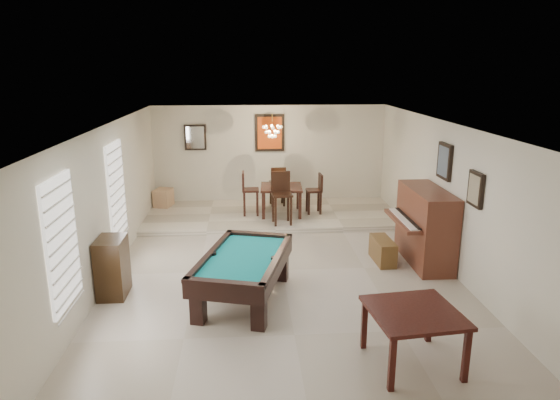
{
  "coord_description": "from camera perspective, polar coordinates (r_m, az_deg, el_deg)",
  "views": [
    {
      "loc": [
        -0.62,
        -8.34,
        3.57
      ],
      "look_at": [
        0.0,
        0.6,
        1.15
      ],
      "focal_mm": 32.0,
      "sensor_mm": 36.0,
      "label": 1
    }
  ],
  "objects": [
    {
      "name": "ground_plane",
      "position": [
        9.09,
        0.26,
        -8.07
      ],
      "size": [
        6.0,
        9.0,
        0.02
      ],
      "primitive_type": "cube",
      "color": "beige"
    },
    {
      "name": "wall_back",
      "position": [
        13.05,
        -1.19,
        5.09
      ],
      "size": [
        6.0,
        0.04,
        2.6
      ],
      "primitive_type": "cube",
      "color": "silver",
      "rests_on": "ground_plane"
    },
    {
      "name": "wall_front",
      "position": [
        4.5,
        4.65,
        -15.22
      ],
      "size": [
        6.0,
        0.04,
        2.6
      ],
      "primitive_type": "cube",
      "color": "silver",
      "rests_on": "ground_plane"
    },
    {
      "name": "wall_left",
      "position": [
        8.96,
        -19.23,
        -0.42
      ],
      "size": [
        0.04,
        9.0,
        2.6
      ],
      "primitive_type": "cube",
      "color": "silver",
      "rests_on": "ground_plane"
    },
    {
      "name": "wall_right",
      "position": [
        9.37,
        18.9,
        0.26
      ],
      "size": [
        0.04,
        9.0,
        2.6
      ],
      "primitive_type": "cube",
      "color": "silver",
      "rests_on": "ground_plane"
    },
    {
      "name": "ceiling",
      "position": [
        8.42,
        0.29,
        8.5
      ],
      "size": [
        6.0,
        9.0,
        0.04
      ],
      "primitive_type": "cube",
      "color": "white",
      "rests_on": "wall_back"
    },
    {
      "name": "dining_step",
      "position": [
        12.12,
        -0.87,
        -1.72
      ],
      "size": [
        6.0,
        2.5,
        0.12
      ],
      "primitive_type": "cube",
      "color": "beige",
      "rests_on": "ground_plane"
    },
    {
      "name": "window_left_front",
      "position": [
        6.92,
        -23.67,
        -4.48
      ],
      "size": [
        0.06,
        1.0,
        1.7
      ],
      "primitive_type": "cube",
      "color": "white",
      "rests_on": "wall_left"
    },
    {
      "name": "window_left_rear",
      "position": [
        9.49,
        -18.19,
        1.13
      ],
      "size": [
        0.06,
        1.0,
        1.7
      ],
      "primitive_type": "cube",
      "color": "white",
      "rests_on": "wall_left"
    },
    {
      "name": "pool_table",
      "position": [
        7.91,
        -4.16,
        -8.91
      ],
      "size": [
        1.67,
        2.36,
        0.71
      ],
      "primitive_type": null,
      "rotation": [
        0.0,
        0.0,
        -0.26
      ],
      "color": "black",
      "rests_on": "ground_plane"
    },
    {
      "name": "square_table",
      "position": [
        6.52,
        14.89,
        -14.93
      ],
      "size": [
        1.16,
        1.16,
        0.72
      ],
      "primitive_type": null,
      "rotation": [
        0.0,
        0.0,
        0.11
      ],
      "color": "black",
      "rests_on": "ground_plane"
    },
    {
      "name": "upright_piano",
      "position": [
        9.56,
        15.37,
        -2.92
      ],
      "size": [
        0.94,
        1.68,
        1.4
      ],
      "primitive_type": null,
      "color": "brown",
      "rests_on": "ground_plane"
    },
    {
      "name": "piano_bench",
      "position": [
        9.58,
        11.65,
        -5.67
      ],
      "size": [
        0.34,
        0.81,
        0.44
      ],
      "primitive_type": "cube",
      "rotation": [
        0.0,
        0.0,
        0.04
      ],
      "color": "brown",
      "rests_on": "ground_plane"
    },
    {
      "name": "apothecary_chest",
      "position": [
        8.42,
        -18.61,
        -7.28
      ],
      "size": [
        0.42,
        0.64,
        0.95
      ],
      "primitive_type": "cube",
      "color": "black",
      "rests_on": "ground_plane"
    },
    {
      "name": "dining_table",
      "position": [
        11.9,
        0.15,
        0.27
      ],
      "size": [
        1.02,
        1.02,
        0.8
      ],
      "primitive_type": null,
      "rotation": [
        0.0,
        0.0,
        -0.05
      ],
      "color": "black",
      "rests_on": "dining_step"
    },
    {
      "name": "flower_vase",
      "position": [
        11.77,
        0.15,
        2.75
      ],
      "size": [
        0.17,
        0.17,
        0.25
      ],
      "primitive_type": null,
      "rotation": [
        0.0,
        0.0,
        0.21
      ],
      "color": "#A30E1A",
      "rests_on": "dining_table"
    },
    {
      "name": "dining_chair_south",
      "position": [
        11.12,
        0.23,
        0.17
      ],
      "size": [
        0.47,
        0.47,
        1.17
      ],
      "primitive_type": null,
      "rotation": [
        0.0,
        0.0,
        0.1
      ],
      "color": "black",
      "rests_on": "dining_step"
    },
    {
      "name": "dining_chair_north",
      "position": [
        12.64,
        -0.31,
        1.64
      ],
      "size": [
        0.41,
        0.41,
        1.01
      ],
      "primitive_type": null,
      "rotation": [
        0.0,
        0.0,
        3.25
      ],
      "color": "black",
      "rests_on": "dining_step"
    },
    {
      "name": "dining_chair_west",
      "position": [
        11.85,
        -3.37,
        0.77
      ],
      "size": [
        0.39,
        0.39,
        1.04
      ],
      "primitive_type": null,
      "rotation": [
        0.0,
        0.0,
        1.57
      ],
      "color": "black",
      "rests_on": "dining_step"
    },
    {
      "name": "dining_chair_east",
      "position": [
        11.98,
        3.88,
        0.73
      ],
      "size": [
        0.37,
        0.37,
        0.96
      ],
      "primitive_type": null,
      "rotation": [
        0.0,
        0.0,
        -1.52
      ],
      "color": "black",
      "rests_on": "dining_step"
    },
    {
      "name": "corner_bench",
      "position": [
        12.96,
        -13.19,
        0.26
      ],
      "size": [
        0.49,
        0.56,
        0.44
      ],
      "primitive_type": "cube",
      "rotation": [
        0.0,
        0.0,
        -0.24
      ],
      "color": "tan",
      "rests_on": "dining_step"
    },
    {
      "name": "chandelier",
      "position": [
        11.63,
        -0.89,
        8.35
      ],
      "size": [
        0.44,
        0.44,
        0.6
      ],
      "primitive_type": null,
      "color": "#FFE5B2",
      "rests_on": "ceiling"
    },
    {
      "name": "back_painting",
      "position": [
        12.92,
        -1.19,
        7.68
      ],
      "size": [
        0.75,
        0.06,
        0.95
      ],
      "primitive_type": "cube",
      "color": "#D84C14",
      "rests_on": "wall_back"
    },
    {
      "name": "back_mirror",
      "position": [
        12.98,
        -9.66,
        7.07
      ],
      "size": [
        0.55,
        0.06,
        0.65
      ],
      "primitive_type": "cube",
      "color": "white",
      "rests_on": "wall_back"
    },
    {
      "name": "right_picture_upper",
      "position": [
        9.5,
        18.3,
        4.22
      ],
      "size": [
        0.06,
        0.55,
        0.65
      ],
      "primitive_type": "cube",
      "color": "slate",
      "rests_on": "wall_right"
    },
    {
      "name": "right_picture_lower",
      "position": [
        8.37,
        21.46,
        1.15
      ],
      "size": [
        0.06,
        0.45,
        0.55
      ],
      "primitive_type": "cube",
      "color": "gray",
      "rests_on": "wall_right"
    }
  ]
}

